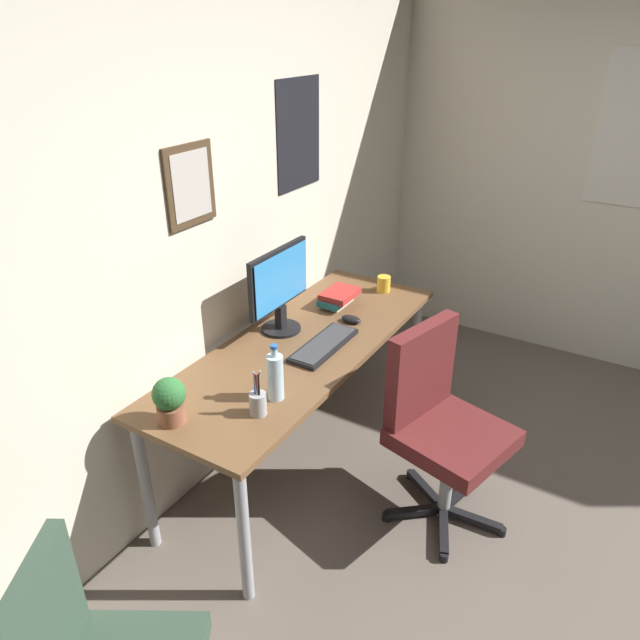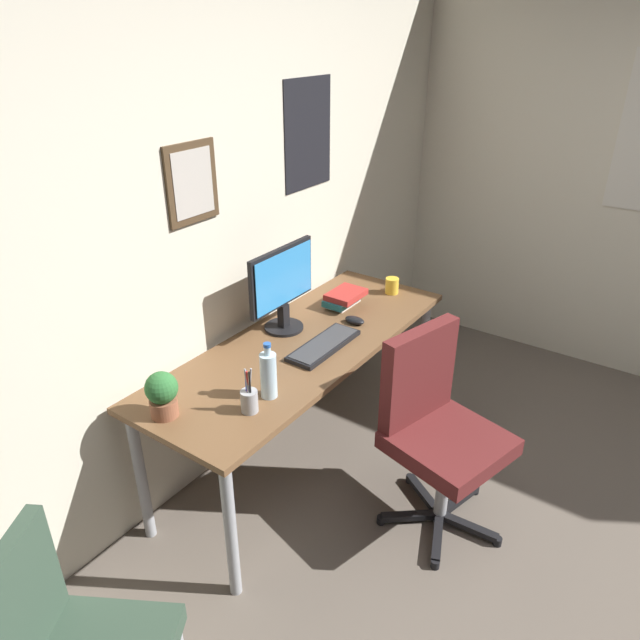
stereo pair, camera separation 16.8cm
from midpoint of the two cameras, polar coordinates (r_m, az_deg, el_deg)
name	(u,v)px [view 1 (the left image)]	position (r m, az deg, el deg)	size (l,w,h in m)	color
wall_back	(208,223)	(2.76, -12.66, 9.17)	(4.40, 0.10, 2.60)	beige
desk	(303,355)	(2.90, -3.36, -3.50)	(1.81, 0.65, 0.72)	brown
office_chair	(439,418)	(2.71, 9.84, -9.44)	(0.58, 0.59, 0.95)	#591E1E
monitor	(279,287)	(2.89, -5.66, 3.24)	(0.46, 0.20, 0.43)	black
keyboard	(324,345)	(2.81, -1.33, -2.49)	(0.43, 0.15, 0.03)	black
computer_mouse	(351,319)	(3.04, 1.48, 0.05)	(0.06, 0.11, 0.04)	black
water_bottle	(275,376)	(2.41, -6.41, -5.52)	(0.07, 0.07, 0.25)	silver
coffee_mug_near	(384,284)	(3.40, 4.87, 3.54)	(0.11, 0.08, 0.09)	yellow
potted_plant	(169,399)	(2.36, -16.51, -7.48)	(0.13, 0.13, 0.19)	brown
pen_cup	(258,403)	(2.36, -8.15, -8.03)	(0.07, 0.07, 0.20)	#9EA0A5
book_stack_left	(338,297)	(3.22, 0.27, 2.20)	(0.23, 0.16, 0.08)	silver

